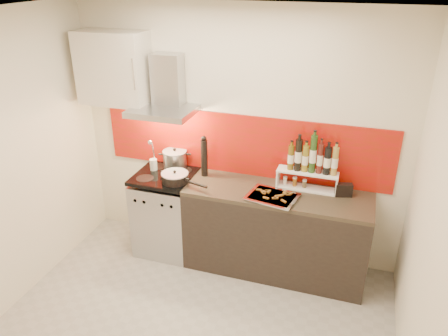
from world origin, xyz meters
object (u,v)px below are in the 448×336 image
(stock_pot, at_px, (175,159))
(range_stove, at_px, (167,213))
(saute_pan, at_px, (176,177))
(pepper_mill, at_px, (204,157))
(baking_tray, at_px, (273,197))
(counter, at_px, (276,231))

(stock_pot, bearing_deg, range_stove, -99.88)
(saute_pan, xyz_separation_m, pepper_mill, (0.22, 0.25, 0.15))
(saute_pan, relative_size, baking_tray, 1.01)
(stock_pot, distance_m, pepper_mill, 0.39)
(range_stove, relative_size, stock_pot, 3.55)
(range_stove, distance_m, pepper_mill, 0.79)
(stock_pot, distance_m, baking_tray, 1.19)
(counter, bearing_deg, saute_pan, -172.98)
(counter, distance_m, pepper_mill, 1.05)
(stock_pot, relative_size, pepper_mill, 0.59)
(range_stove, bearing_deg, stock_pot, 80.12)
(pepper_mill, bearing_deg, baking_tray, -18.43)
(baking_tray, bearing_deg, stock_pot, 163.78)
(counter, xyz_separation_m, baking_tray, (-0.03, -0.13, 0.47))
(counter, height_order, stock_pot, stock_pot)
(range_stove, distance_m, counter, 1.20)
(saute_pan, distance_m, pepper_mill, 0.36)
(range_stove, bearing_deg, saute_pan, -33.52)
(counter, bearing_deg, baking_tray, -100.96)
(range_stove, xyz_separation_m, baking_tray, (1.17, -0.13, 0.47))
(stock_pot, bearing_deg, baking_tray, -16.22)
(saute_pan, bearing_deg, counter, 7.02)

